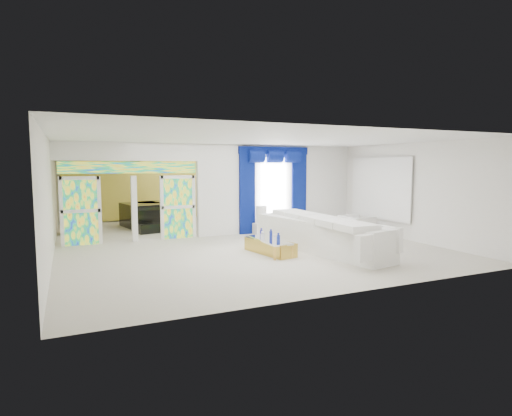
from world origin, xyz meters
name	(u,v)px	position (x,y,z in m)	size (l,w,h in m)	color
floor	(231,240)	(0.00, 0.00, 0.00)	(12.00, 12.00, 0.00)	#B7AF9E
dividing_wall	(278,189)	(2.15, 1.00, 1.50)	(5.70, 0.18, 3.00)	white
dividing_header	(130,152)	(-2.85, 1.00, 2.73)	(4.30, 0.18, 0.55)	white
stained_panel_left	(81,211)	(-4.28, 1.00, 1.00)	(0.95, 0.04, 2.00)	#994C3F
stained_panel_right	(178,207)	(-1.42, 1.00, 1.00)	(0.95, 0.04, 2.00)	#994C3F
stained_transom	(130,168)	(-2.85, 1.00, 2.25)	(4.00, 0.05, 0.35)	#994C3F
window_pane	(273,190)	(1.90, 0.90, 1.45)	(1.00, 0.02, 2.30)	white
blue_drape_left	(247,193)	(0.90, 0.87, 1.40)	(0.55, 0.10, 2.80)	#040A4B
blue_drape_right	(299,191)	(2.90, 0.87, 1.40)	(0.55, 0.10, 2.80)	#040A4B
blue_pelmet	(274,150)	(1.90, 0.87, 2.82)	(2.60, 0.12, 0.25)	#040A4B
wall_mirror	(380,188)	(4.94, -1.00, 1.55)	(0.04, 2.70, 1.90)	white
gold_curtains	(183,184)	(0.00, 5.90, 1.50)	(9.70, 0.12, 2.90)	gold
white_sofa	(320,236)	(1.56, -2.60, 0.42)	(0.94, 4.40, 0.84)	white
coffee_table	(270,247)	(0.21, -2.30, 0.18)	(0.54, 1.62, 0.36)	gold
console_table	(269,228)	(1.62, 0.64, 0.19)	(1.12, 0.36, 0.37)	silver
table_lamp	(261,215)	(1.32, 0.64, 0.66)	(0.36, 0.36, 0.58)	silver
armchair	(356,225)	(4.20, -0.76, 0.32)	(0.98, 0.86, 0.64)	white
grand_piano	(144,215)	(-2.01, 3.98, 0.44)	(1.34, 1.76, 0.89)	black
piano_bench	(152,228)	(-2.01, 2.38, 0.16)	(0.93, 0.36, 0.31)	black
tv_console	(73,221)	(-4.49, 3.34, 0.44)	(0.60, 0.54, 0.87)	#A98154
chandelier	(137,156)	(-2.30, 3.40, 2.65)	(0.60, 0.60, 0.60)	gold
decanters	(270,237)	(0.18, -2.36, 0.45)	(0.19, 1.28, 0.23)	navy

